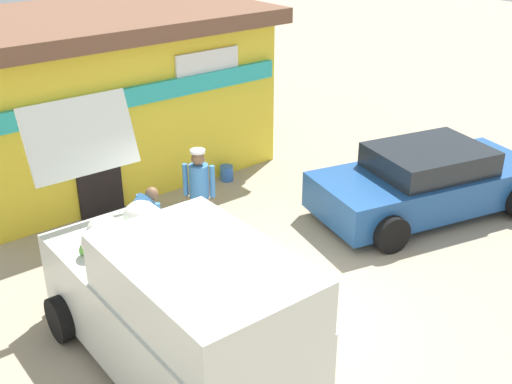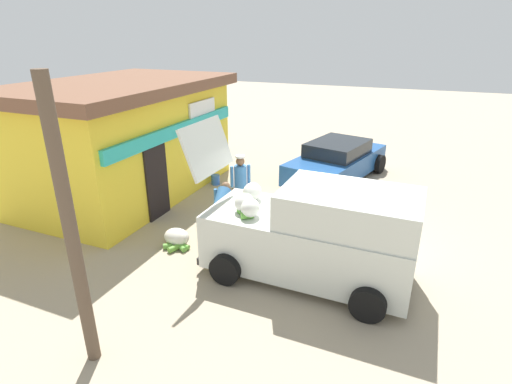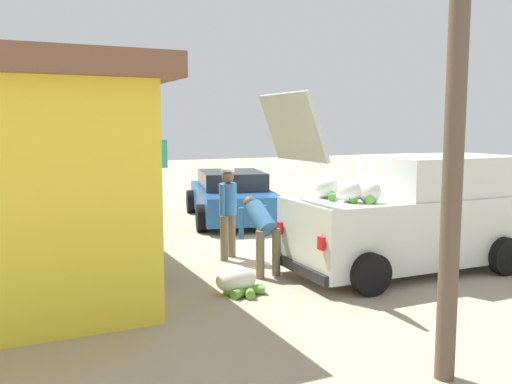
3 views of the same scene
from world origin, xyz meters
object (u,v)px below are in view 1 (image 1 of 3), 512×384
(paint_bucket, at_px, (227,173))
(unloaded_banana_pile, at_px, (72,253))
(storefront_bar, at_px, (103,93))
(customer_bending, at_px, (137,222))
(delivery_van, at_px, (177,306))
(parked_sedan, at_px, (426,181))
(vendor_standing, at_px, (199,189))

(paint_bucket, bearing_deg, unloaded_banana_pile, -166.10)
(storefront_bar, distance_m, unloaded_banana_pile, 4.37)
(customer_bending, height_order, unloaded_banana_pile, customer_bending)
(delivery_van, xyz_separation_m, paint_bucket, (4.19, 4.40, -0.84))
(delivery_van, bearing_deg, customer_bending, 70.20)
(unloaded_banana_pile, bearing_deg, paint_bucket, 13.90)
(unloaded_banana_pile, relative_size, paint_bucket, 2.22)
(customer_bending, bearing_deg, parked_sedan, -19.00)
(storefront_bar, distance_m, parked_sedan, 7.03)
(storefront_bar, relative_size, customer_bending, 5.30)
(parked_sedan, distance_m, unloaded_banana_pile, 6.70)
(delivery_van, height_order, customer_bending, delivery_van)
(customer_bending, bearing_deg, delivery_van, -109.80)
(vendor_standing, bearing_deg, paint_bucket, 42.25)
(storefront_bar, xyz_separation_m, unloaded_banana_pile, (-2.47, -3.23, -1.59))
(customer_bending, distance_m, paint_bucket, 3.81)
(storefront_bar, bearing_deg, customer_bending, -112.15)
(vendor_standing, bearing_deg, parked_sedan, -25.14)
(customer_bending, height_order, paint_bucket, customer_bending)
(storefront_bar, relative_size, vendor_standing, 4.04)
(storefront_bar, height_order, customer_bending, storefront_bar)
(vendor_standing, distance_m, paint_bucket, 2.79)
(customer_bending, distance_m, unloaded_banana_pile, 1.34)
(storefront_bar, bearing_deg, paint_bucket, -54.02)
(customer_bending, bearing_deg, unloaded_banana_pile, 134.57)
(vendor_standing, height_order, customer_bending, vendor_standing)
(storefront_bar, relative_size, parked_sedan, 1.49)
(paint_bucket, bearing_deg, delivery_van, -133.56)
(customer_bending, bearing_deg, paint_bucket, 29.47)
(parked_sedan, height_order, unloaded_banana_pile, parked_sedan)
(delivery_van, distance_m, unloaded_banana_pile, 3.49)
(parked_sedan, bearing_deg, customer_bending, 161.00)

